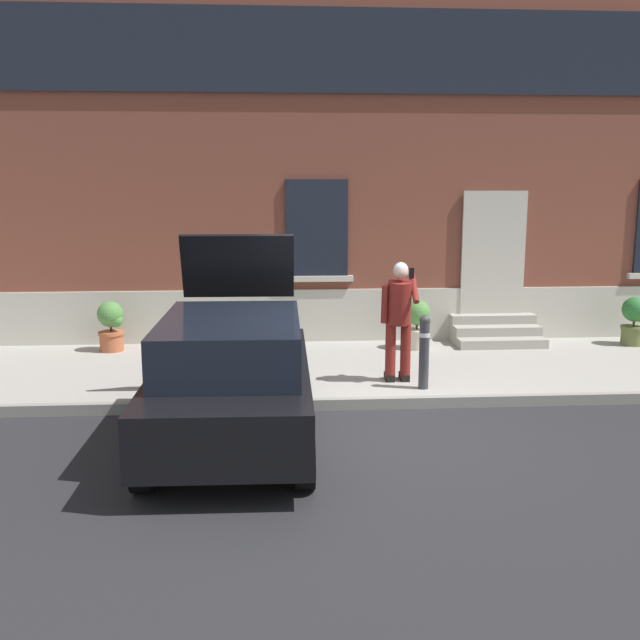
{
  "coord_description": "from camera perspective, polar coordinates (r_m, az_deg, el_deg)",
  "views": [
    {
      "loc": [
        -1.1,
        -8.49,
        3.0
      ],
      "look_at": [
        -0.41,
        1.6,
        1.1
      ],
      "focal_mm": 41.27,
      "sensor_mm": 36.0,
      "label": 1
    }
  ],
  "objects": [
    {
      "name": "ground_plane",
      "position": [
        9.07,
        3.29,
        -8.69
      ],
      "size": [
        80.0,
        80.0,
        0.0
      ],
      "primitive_type": "plane",
      "color": "#232326"
    },
    {
      "name": "sidewalk",
      "position": [
        11.71,
        1.58,
        -3.82
      ],
      "size": [
        24.0,
        3.6,
        0.15
      ],
      "primitive_type": "cube",
      "color": "#99968E",
      "rests_on": "ground"
    },
    {
      "name": "curb_edge",
      "position": [
        9.93,
        2.61,
        -6.5
      ],
      "size": [
        24.0,
        0.12,
        0.15
      ],
      "primitive_type": "cube",
      "color": "gray",
      "rests_on": "ground"
    },
    {
      "name": "building_facade",
      "position": [
        13.84,
        0.67,
        13.65
      ],
      "size": [
        24.0,
        1.52,
        7.5
      ],
      "color": "brown",
      "rests_on": "ground"
    },
    {
      "name": "entrance_stoop",
      "position": [
        13.61,
        13.43,
        -0.94
      ],
      "size": [
        1.55,
        0.96,
        0.48
      ],
      "color": "#9E998E",
      "rests_on": "sidewalk"
    },
    {
      "name": "hatchback_car_black",
      "position": [
        8.59,
        -6.81,
        -4.28
      ],
      "size": [
        1.85,
        4.1,
        2.34
      ],
      "color": "black",
      "rests_on": "ground"
    },
    {
      "name": "bollard_near_person",
      "position": [
        10.32,
        8.08,
        -2.26
      ],
      "size": [
        0.15,
        0.15,
        1.04
      ],
      "color": "#333338",
      "rests_on": "sidewalk"
    },
    {
      "name": "person_on_phone",
      "position": [
        10.54,
        6.15,
        0.47
      ],
      "size": [
        0.51,
        0.49,
        1.75
      ],
      "rotation": [
        0.0,
        0.0,
        -0.03
      ],
      "color": "maroon",
      "rests_on": "sidewalk"
    },
    {
      "name": "planter_terracotta",
      "position": [
        13.03,
        -15.88,
        -0.36
      ],
      "size": [
        0.44,
        0.44,
        0.86
      ],
      "color": "#B25B38",
      "rests_on": "sidewalk"
    },
    {
      "name": "planter_charcoal",
      "position": [
        12.66,
        -4.26,
        -0.29
      ],
      "size": [
        0.44,
        0.44,
        0.86
      ],
      "color": "#2D2D30",
      "rests_on": "sidewalk"
    },
    {
      "name": "planter_cream",
      "position": [
        12.82,
        7.56,
        -0.22
      ],
      "size": [
        0.44,
        0.44,
        0.86
      ],
      "color": "beige",
      "rests_on": "sidewalk"
    },
    {
      "name": "planter_olive",
      "position": [
        14.15,
        23.21,
        0.03
      ],
      "size": [
        0.44,
        0.44,
        0.86
      ],
      "color": "#606B38",
      "rests_on": "sidewalk"
    }
  ]
}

